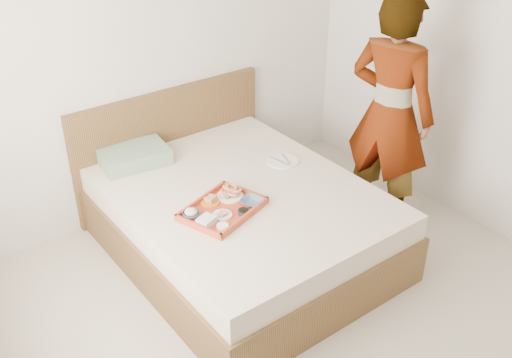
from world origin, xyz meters
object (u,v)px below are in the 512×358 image
Objects in this scene: dinner_plate at (283,161)px; person at (390,114)px; bed at (242,222)px; tray at (223,209)px.

dinner_plate is 0.13× the size of person.
dinner_plate reaches higher than bed.
tray is at bearing -150.72° from bed.
person reaches higher than tray.
tray is 0.29× the size of person.
bed is at bearing 61.36° from person.
tray is (-0.25, -0.14, 0.29)m from bed.
tray is at bearing -158.71° from dinner_plate.
bed is 1.32m from person.
tray reaches higher than bed.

